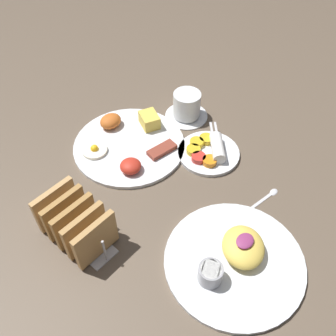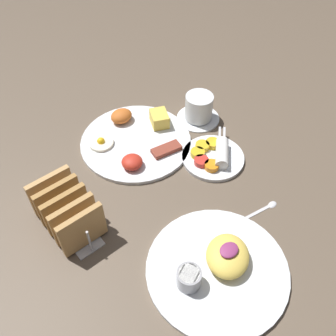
# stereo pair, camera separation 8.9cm
# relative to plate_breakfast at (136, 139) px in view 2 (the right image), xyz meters

# --- Properties ---
(ground_plane) EXTENTS (3.00, 3.00, 0.00)m
(ground_plane) POSITION_rel_plate_breakfast_xyz_m (-0.06, -0.19, -0.01)
(ground_plane) COLOR brown
(plate_breakfast) EXTENTS (0.29, 0.29, 0.05)m
(plate_breakfast) POSITION_rel_plate_breakfast_xyz_m (0.00, 0.00, 0.00)
(plate_breakfast) COLOR white
(plate_breakfast) RESTS_ON ground_plane
(plate_condiments) EXTENTS (0.17, 0.16, 0.04)m
(plate_condiments) POSITION_rel_plate_breakfast_xyz_m (0.11, -0.17, 0.00)
(plate_condiments) COLOR white
(plate_condiments) RESTS_ON ground_plane
(plate_foreground) EXTENTS (0.28, 0.28, 0.06)m
(plate_foreground) POSITION_rel_plate_breakfast_xyz_m (-0.09, -0.40, 0.00)
(plate_foreground) COLOR white
(plate_foreground) RESTS_ON ground_plane
(toast_rack) EXTENTS (0.10, 0.18, 0.10)m
(toast_rack) POSITION_rel_plate_breakfast_xyz_m (-0.26, -0.12, 0.04)
(toast_rack) COLOR #B7B7BC
(toast_rack) RESTS_ON ground_plane
(coffee_cup) EXTENTS (0.12, 0.12, 0.08)m
(coffee_cup) POSITION_rel_plate_breakfast_xyz_m (0.19, -0.04, 0.03)
(coffee_cup) COLOR white
(coffee_cup) RESTS_ON ground_plane
(teaspoon) EXTENTS (0.13, 0.03, 0.01)m
(teaspoon) POSITION_rel_plate_breakfast_xyz_m (0.09, -0.36, -0.01)
(teaspoon) COLOR silver
(teaspoon) RESTS_ON ground_plane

